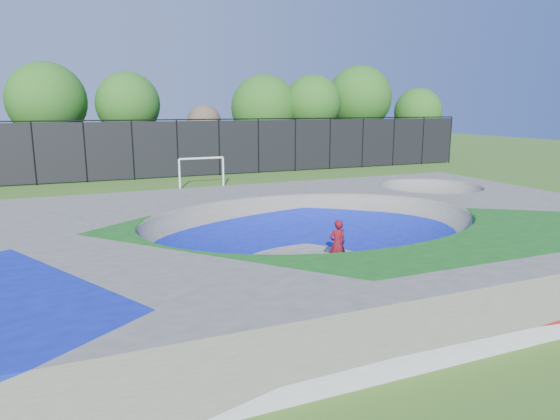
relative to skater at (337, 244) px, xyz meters
The scene contains 7 objects.
ground 1.23m from the skater, 113.00° to the left, with size 120.00×120.00×0.00m, color #37621B.
skate_deck 0.96m from the skater, 113.00° to the left, with size 22.00×14.00×1.50m, color gray.
skater is the anchor object (origin of this frame).
skateboard 0.73m from the skater, ahead, with size 0.78×0.22×0.05m, color black.
soccer_goal 16.79m from the skater, 89.95° to the left, with size 2.83×0.12×1.87m.
fence 21.93m from the skater, 90.98° to the left, with size 48.09×0.09×4.04m.
treeline 27.53m from the skater, 90.32° to the left, with size 53.27×7.00×8.61m.
Camera 1 is at (-6.99, -13.76, 4.89)m, focal length 32.00 mm.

